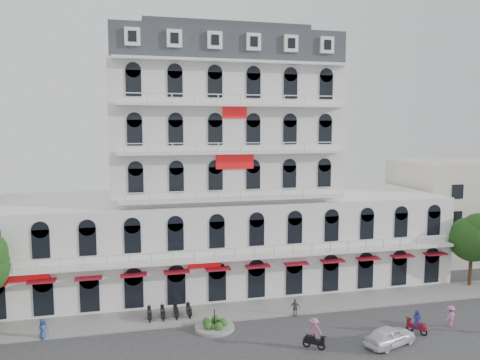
% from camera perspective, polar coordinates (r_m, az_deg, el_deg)
% --- Properties ---
extents(sidewalk, '(53.00, 4.00, 0.16)m').
position_cam_1_polar(sidewalk, '(42.56, 0.26, -15.61)').
color(sidewalk, gray).
rests_on(sidewalk, ground).
extents(main_building, '(45.00, 15.00, 25.80)m').
position_cam_1_polar(main_building, '(48.65, -2.22, -0.78)').
color(main_building, silver).
rests_on(main_building, ground).
extents(flank_building_east, '(14.00, 10.00, 12.00)m').
position_cam_1_polar(flank_building_east, '(63.87, 24.91, -3.26)').
color(flank_building_east, beige).
rests_on(flank_building_east, ground).
extents(traffic_island, '(3.20, 3.20, 1.60)m').
position_cam_1_polar(traffic_island, '(39.22, -3.13, -17.31)').
color(traffic_island, gray).
rests_on(traffic_island, ground).
extents(parked_scooter_row, '(4.40, 1.80, 1.10)m').
position_cam_1_polar(parked_scooter_row, '(41.49, -8.59, -16.40)').
color(parked_scooter_row, black).
rests_on(parked_scooter_row, ground).
extents(tree_east_inner, '(4.40, 4.37, 7.57)m').
position_cam_1_polar(tree_east_inner, '(52.67, 26.50, -6.14)').
color(tree_east_inner, '#382314').
rests_on(tree_east_inner, ground).
extents(parked_car, '(4.55, 2.98, 1.44)m').
position_cam_1_polar(parked_car, '(38.03, 17.80, -17.64)').
color(parked_car, white).
rests_on(parked_car, ground).
extents(rider_east, '(1.10, 1.50, 1.93)m').
position_cam_1_polar(rider_east, '(40.55, 20.78, -15.89)').
color(rider_east, maroon).
rests_on(rider_east, ground).
extents(rider_center, '(1.42, 1.28, 2.33)m').
position_cam_1_polar(rider_center, '(36.09, 9.01, -17.85)').
color(rider_center, black).
rests_on(rider_center, ground).
extents(pedestrian_left, '(0.94, 0.86, 1.60)m').
position_cam_1_polar(pedestrian_left, '(40.16, -22.90, -16.39)').
color(pedestrian_left, navy).
rests_on(pedestrian_left, ground).
extents(pedestrian_mid, '(0.96, 0.74, 1.52)m').
position_cam_1_polar(pedestrian_mid, '(41.61, 6.76, -15.17)').
color(pedestrian_mid, '#595960').
rests_on(pedestrian_mid, ground).
extents(pedestrian_right, '(1.27, 1.00, 1.72)m').
position_cam_1_polar(pedestrian_right, '(42.91, 24.29, -14.88)').
color(pedestrian_right, '#C0669C').
rests_on(pedestrian_right, ground).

